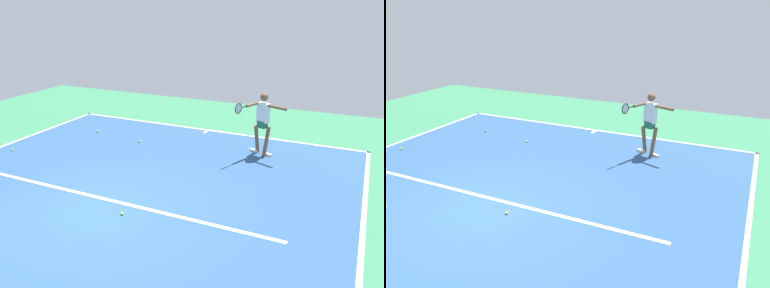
{
  "view_description": "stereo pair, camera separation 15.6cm",
  "coord_description": "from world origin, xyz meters",
  "views": [
    {
      "loc": [
        -4.79,
        5.65,
        4.08
      ],
      "look_at": [
        -1.13,
        -2.35,
        0.9
      ],
      "focal_mm": 36.08,
      "sensor_mm": 36.0,
      "label": 1
    },
    {
      "loc": [
        -4.93,
        5.59,
        4.08
      ],
      "look_at": [
        -1.13,
        -2.35,
        0.9
      ],
      "focal_mm": 36.08,
      "sensor_mm": 36.0,
      "label": 2
    }
  ],
  "objects": [
    {
      "name": "tennis_player",
      "position": [
        -2.25,
        -4.66,
        1.05
      ],
      "size": [
        1.24,
        1.14,
        1.81
      ],
      "rotation": [
        0.0,
        0.0,
        -0.36
      ],
      "color": "brown",
      "rests_on": "ground_plane"
    },
    {
      "name": "court_line_centre_mark",
      "position": [
        0.0,
        -5.93,
        0.0
      ],
      "size": [
        0.1,
        0.3,
        0.01
      ],
      "primitive_type": "cube",
      "color": "white",
      "rests_on": "ground_plane"
    },
    {
      "name": "tennis_ball_centre_court",
      "position": [
        1.47,
        -4.04,
        0.03
      ],
      "size": [
        0.07,
        0.07,
        0.07
      ],
      "primitive_type": "sphere",
      "color": "yellow",
      "rests_on": "ground_plane"
    },
    {
      "name": "court_line_service",
      "position": [
        0.0,
        -0.51,
        0.0
      ],
      "size": [
        7.75,
        0.1,
        0.01
      ],
      "primitive_type": "cube",
      "color": "white",
      "rests_on": "ground_plane"
    },
    {
      "name": "tennis_ball_by_baseline",
      "position": [
        3.33,
        -4.34,
        0.03
      ],
      "size": [
        0.07,
        0.07,
        0.07
      ],
      "primitive_type": "sphere",
      "color": "yellow",
      "rests_on": "ground_plane"
    },
    {
      "name": "court_line_baseline_near",
      "position": [
        0.0,
        -6.13,
        0.0
      ],
      "size": [
        10.33,
        0.1,
        0.01
      ],
      "primitive_type": "cube",
      "color": "white",
      "rests_on": "ground_plane"
    },
    {
      "name": "tennis_ball_far_corner",
      "position": [
        -0.57,
        -0.09,
        0.03
      ],
      "size": [
        0.07,
        0.07,
        0.07
      ],
      "primitive_type": "sphere",
      "color": "#CCE033",
      "rests_on": "ground_plane"
    },
    {
      "name": "court_line_sideline_left",
      "position": [
        -5.11,
        0.0,
        0.0
      ],
      "size": [
        0.1,
        12.36,
        0.01
      ],
      "primitive_type": "cube",
      "color": "white",
      "rests_on": "ground_plane"
    },
    {
      "name": "ground_plane",
      "position": [
        0.0,
        0.0,
        0.0
      ],
      "size": [
        20.43,
        20.43,
        0.0
      ],
      "primitive_type": "plane",
      "color": "#388456"
    },
    {
      "name": "court_surface",
      "position": [
        0.0,
        0.0,
        0.0
      ],
      "size": [
        10.33,
        12.36,
        0.0
      ],
      "primitive_type": "cube",
      "color": "#2D5484",
      "rests_on": "ground_plane"
    },
    {
      "name": "tennis_ball_by_sideline",
      "position": [
        4.51,
        -1.85,
        0.03
      ],
      "size": [
        0.07,
        0.07,
        0.07
      ],
      "primitive_type": "sphere",
      "color": "#CCE033",
      "rests_on": "ground_plane"
    }
  ]
}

